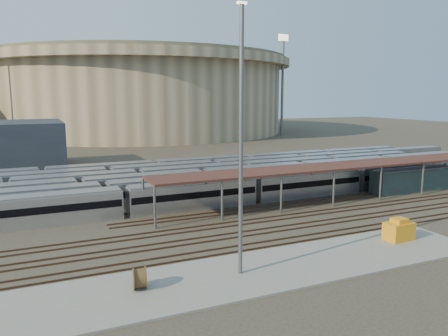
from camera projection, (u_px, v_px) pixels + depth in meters
name	position (u px, v px, depth m)	size (l,w,h in m)	color
ground	(222.00, 223.00, 53.17)	(420.00, 420.00, 0.00)	#383026
apron	(240.00, 275.00, 37.63)	(50.00, 9.00, 0.20)	gray
subway_trains	(198.00, 180.00, 71.08)	(126.88, 23.90, 3.60)	silver
inspection_shed	(346.00, 166.00, 64.86)	(60.30, 6.00, 5.30)	#5B5B60
empty_tracks	(240.00, 234.00, 48.65)	(170.00, 9.62, 0.18)	#4C3323
stadium	(143.00, 93.00, 186.55)	(124.00, 124.00, 32.50)	tan
floodlight_2	(282.00, 82.00, 168.10)	(4.00, 1.00, 38.40)	#5B5B60
floodlight_3	(52.00, 84.00, 189.70)	(4.00, 1.00, 38.40)	#5B5B60
teal_boxcar	(413.00, 180.00, 70.95)	(15.46, 2.99, 3.61)	#1D4348
cable_reel_east	(140.00, 278.00, 34.57)	(1.76, 1.76, 0.98)	brown
yard_light_pole	(241.00, 143.00, 35.90)	(0.80, 0.36, 22.43)	#5B5B60
yellow_equipment	(399.00, 231.00, 46.37)	(3.01, 1.88, 1.88)	orange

